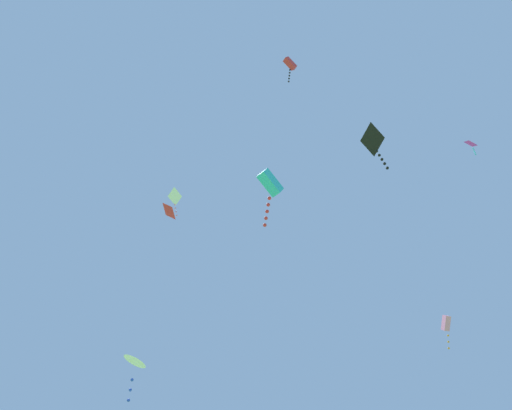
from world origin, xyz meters
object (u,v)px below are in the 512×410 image
Objects in this scene: kite_white_diamond at (175,198)px; kite_red_box at (290,64)px; kite_white_delta at (135,361)px; kite_black_diamond at (373,142)px; kite_cyan_box at (270,185)px; kite_magenta_diamond at (472,144)px; kite_pink_box at (446,324)px; kite_red_diamond at (170,211)px.

kite_white_diamond is 18.88m from kite_red_box.
kite_white_diamond is at bearing 92.14° from kite_white_delta.
kite_white_diamond is (-11.91, 17.92, 11.24)m from kite_black_diamond.
kite_cyan_box is 14.34m from kite_white_delta.
kite_black_diamond is at bearing -8.11° from kite_cyan_box.
kite_magenta_diamond reaches higher than kite_white_delta.
kite_cyan_box is at bearing -58.89° from kite_white_delta.
kite_cyan_box is at bearing -127.20° from kite_pink_box.
kite_magenta_diamond is at bearing -22.80° from kite_white_diamond.
kite_red_box is (1.39, 0.91, 9.91)m from kite_cyan_box.
kite_white_diamond is 24.56m from kite_magenta_diamond.
kite_cyan_box is 0.93× the size of kite_white_delta.
kite_black_diamond is 1.31× the size of kite_magenta_diamond.
kite_cyan_box is 10.05m from kite_red_box.
kite_magenta_diamond is at bearing 26.64° from kite_red_box.
kite_pink_box is (23.66, 4.13, -9.95)m from kite_white_diamond.
kite_black_diamond is at bearing -26.41° from kite_red_box.
kite_magenta_diamond reaches higher than kite_black_diamond.
kite_red_box reaches higher than kite_black_diamond.
kite_white_diamond is 17.41m from kite_white_delta.
kite_magenta_diamond reaches higher than kite_red_diamond.
kite_red_diamond reaches higher than kite_cyan_box.
kite_red_box reaches higher than kite_red_diamond.
kite_magenta_diamond is at bearing 0.43° from kite_red_diamond.
kite_magenta_diamond reaches higher than kite_red_box.
kite_cyan_box is at bearing 171.89° from kite_black_diamond.
kite_pink_box is at bearing 21.98° from kite_white_delta.
kite_red_box is at bearing -52.09° from kite_white_delta.
kite_cyan_box is 20.28m from kite_magenta_diamond.
kite_black_diamond is 13.28m from kite_red_diamond.
kite_white_diamond reaches higher than kite_pink_box.
kite_black_diamond is at bearing -56.40° from kite_white_diamond.
kite_black_diamond is 0.87× the size of kite_cyan_box.
kite_cyan_box is 0.86× the size of kite_pink_box.
kite_white_diamond reaches higher than kite_red_diamond.
kite_cyan_box is at bearing -66.81° from kite_white_diamond.
kite_red_diamond is at bearing 136.04° from kite_red_box.
kite_red_diamond reaches higher than kite_white_delta.
kite_black_diamond is at bearing -118.05° from kite_pink_box.
kite_magenta_diamond reaches higher than kite_cyan_box.
kite_red_diamond is (1.80, -9.63, -8.89)m from kite_white_diamond.
kite_black_diamond reaches higher than kite_cyan_box.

